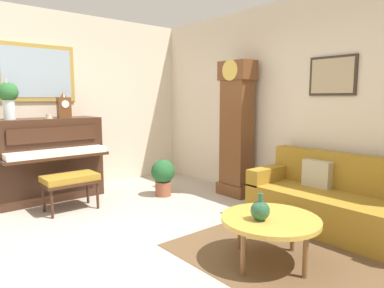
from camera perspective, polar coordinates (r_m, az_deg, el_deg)
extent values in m
cube|color=#B2A899|center=(3.72, -8.85, -16.75)|extent=(6.40, 6.00, 0.10)
cube|color=beige|center=(5.78, -22.74, 6.24)|extent=(0.10, 4.90, 2.80)
cube|color=#B28E3D|center=(5.69, -24.28, 10.69)|extent=(0.03, 1.10, 0.84)
cube|color=#9EB2C1|center=(5.67, -24.23, 10.70)|extent=(0.01, 0.98, 0.72)
cube|color=beige|center=(5.06, 14.84, 6.46)|extent=(5.30, 0.10, 2.80)
cube|color=#33281E|center=(4.62, 22.26, 10.41)|extent=(0.60, 0.03, 0.48)
cube|color=tan|center=(4.61, 22.17, 10.43)|extent=(0.54, 0.01, 0.42)
cube|color=brown|center=(3.46, 15.76, -17.94)|extent=(2.10, 1.50, 0.01)
cube|color=#3D2316|center=(5.47, -22.74, -2.27)|extent=(0.60, 1.44, 1.19)
cube|color=#3D2316|center=(5.06, -21.32, -2.01)|extent=(0.28, 1.38, 0.04)
cube|color=white|center=(5.05, -21.35, -1.34)|extent=(0.26, 1.32, 0.08)
cube|color=#3D2316|center=(5.12, -21.88, 1.47)|extent=(0.03, 1.20, 0.20)
cube|color=#3D2316|center=(4.83, -19.51, -6.00)|extent=(0.42, 0.70, 0.04)
cube|color=olive|center=(4.81, -19.55, -5.31)|extent=(0.40, 0.68, 0.08)
cylinder|color=#3D2316|center=(4.64, -22.21, -9.24)|extent=(0.04, 0.04, 0.36)
cylinder|color=#3D2316|center=(4.84, -15.38, -8.23)|extent=(0.04, 0.04, 0.36)
cylinder|color=#3D2316|center=(4.93, -23.37, -8.30)|extent=(0.04, 0.04, 0.36)
cylinder|color=#3D2316|center=(5.12, -16.89, -7.41)|extent=(0.04, 0.04, 0.36)
cube|color=brown|center=(5.38, 7.19, -7.40)|extent=(0.52, 0.34, 0.18)
cube|color=brown|center=(5.23, 7.34, 1.09)|extent=(0.44, 0.28, 1.78)
cube|color=brown|center=(5.22, 7.53, 11.96)|extent=(0.52, 0.32, 0.28)
cylinder|color=gold|center=(5.10, 6.32, 12.07)|extent=(0.30, 0.02, 0.30)
cylinder|color=gold|center=(5.19, 6.97, 1.71)|extent=(0.03, 0.03, 0.70)
cube|color=olive|center=(4.24, 22.37, -10.42)|extent=(1.90, 0.80, 0.42)
cube|color=olive|center=(4.40, 24.47, -4.36)|extent=(1.90, 0.20, 0.44)
cube|color=olive|center=(4.60, 13.01, -4.88)|extent=(0.18, 0.80, 0.20)
cube|color=#B7AD93|center=(4.40, 20.00, -4.65)|extent=(0.34, 0.12, 0.32)
cylinder|color=gold|center=(3.22, 12.87, -12.12)|extent=(0.88, 0.88, 0.04)
torus|color=brown|center=(3.22, 12.87, -12.12)|extent=(0.88, 0.88, 0.04)
cylinder|color=brown|center=(3.57, 16.36, -13.85)|extent=(0.04, 0.04, 0.38)
cylinder|color=brown|center=(3.12, 18.28, -17.22)|extent=(0.04, 0.04, 0.38)
cylinder|color=brown|center=(3.04, 8.45, -17.54)|extent=(0.04, 0.04, 0.38)
cylinder|color=brown|center=(3.51, 7.94, -14.01)|extent=(0.04, 0.04, 0.38)
cube|color=brown|center=(5.47, -20.45, 5.70)|extent=(0.12, 0.18, 0.30)
cylinder|color=white|center=(5.41, -20.25, 6.22)|extent=(0.01, 0.11, 0.11)
cone|color=brown|center=(5.47, -20.54, 7.69)|extent=(0.10, 0.10, 0.08)
cylinder|color=silver|center=(5.27, -28.04, 5.01)|extent=(0.15, 0.15, 0.26)
sphere|color=#2D6B33|center=(5.26, -28.20, 7.62)|extent=(0.26, 0.26, 0.26)
cone|color=#D199B7|center=(5.23, -28.44, 9.04)|extent=(0.06, 0.06, 0.16)
cylinder|color=beige|center=(5.28, -22.62, 3.96)|extent=(0.12, 0.12, 0.01)
cylinder|color=beige|center=(5.28, -22.63, 4.24)|extent=(0.08, 0.08, 0.06)
cylinder|color=#234C33|center=(3.13, 11.19, -12.16)|extent=(0.09, 0.09, 0.01)
sphere|color=#285638|center=(3.11, 11.23, -10.79)|extent=(0.17, 0.17, 0.17)
cylinder|color=#285638|center=(3.07, 11.29, -8.75)|extent=(0.04, 0.04, 0.08)
cylinder|color=#935138|center=(5.31, -4.80, -7.37)|extent=(0.24, 0.24, 0.22)
sphere|color=#235B2D|center=(5.24, -4.83, -4.52)|extent=(0.36, 0.36, 0.36)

